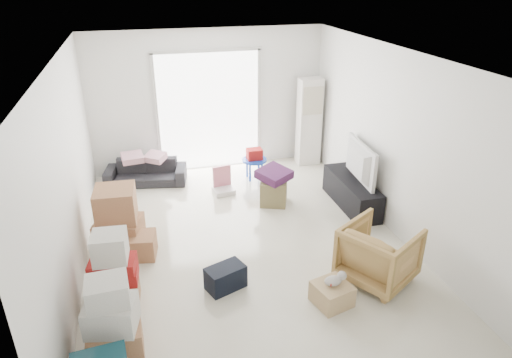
{
  "coord_description": "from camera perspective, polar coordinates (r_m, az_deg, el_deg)",
  "views": [
    {
      "loc": [
        -1.32,
        -5.53,
        3.69
      ],
      "look_at": [
        0.2,
        0.2,
        0.93
      ],
      "focal_mm": 32.0,
      "sensor_mm": 36.0,
      "label": 1
    }
  ],
  "objects": [
    {
      "name": "box_stack_a",
      "position": [
        5.01,
        -17.45,
        -16.94
      ],
      "size": [
        0.56,
        0.49,
        0.97
      ],
      "rotation": [
        0.0,
        0.0,
        -0.07
      ],
      "color": "#AA704C",
      "rests_on": "room_shell"
    },
    {
      "name": "armchair",
      "position": [
        6.04,
        15.14,
        -8.71
      ],
      "size": [
        1.09,
        1.11,
        0.85
      ],
      "primitive_type": "imported",
      "rotation": [
        0.0,
        0.0,
        2.11
      ],
      "color": "tan",
      "rests_on": "room_shell"
    },
    {
      "name": "blanket",
      "position": [
        7.64,
        2.26,
        0.32
      ],
      "size": [
        0.65,
        0.65,
        0.14
      ],
      "primitive_type": "cube",
      "rotation": [
        0.0,
        0.0,
        0.55
      ],
      "color": "#50204F",
      "rests_on": "ottoman"
    },
    {
      "name": "ac_tower",
      "position": [
        9.24,
        6.64,
        7.08
      ],
      "size": [
        0.45,
        0.3,
        1.75
      ],
      "primitive_type": "cube",
      "color": "silver",
      "rests_on": "room_shell"
    },
    {
      "name": "pillow_left",
      "position": [
        8.62,
        -15.28,
        3.28
      ],
      "size": [
        0.38,
        0.32,
        0.11
      ],
      "primitive_type": "cube",
      "rotation": [
        0.0,
        0.0,
        0.14
      ],
      "color": "#BE8A95",
      "rests_on": "sofa"
    },
    {
      "name": "sofa",
      "position": [
        8.72,
        -13.65,
        1.27
      ],
      "size": [
        1.53,
        0.7,
        0.58
      ],
      "primitive_type": "imported",
      "rotation": [
        0.0,
        0.0,
        -0.19
      ],
      "color": "#26262B",
      "rests_on": "room_shell"
    },
    {
      "name": "kids_table",
      "position": [
        8.6,
        -0.21,
        2.67
      ],
      "size": [
        0.47,
        0.47,
        0.6
      ],
      "rotation": [
        0.0,
        0.0,
        -0.2
      ],
      "color": "#133CBB",
      "rests_on": "room_shell"
    },
    {
      "name": "box_stack_b",
      "position": [
        5.66,
        -17.29,
        -11.47
      ],
      "size": [
        0.56,
        0.53,
        1.0
      ],
      "rotation": [
        0.0,
        0.0,
        -0.12
      ],
      "color": "#AA704C",
      "rests_on": "room_shell"
    },
    {
      "name": "ottoman",
      "position": [
        7.77,
        2.23,
        -1.6
      ],
      "size": [
        0.56,
        0.56,
        0.43
      ],
      "primitive_type": "cube",
      "rotation": [
        0.0,
        0.0,
        -0.37
      ],
      "color": "olive",
      "rests_on": "room_shell"
    },
    {
      "name": "loose_box",
      "position": [
        6.62,
        -14.17,
        -8.05
      ],
      "size": [
        0.46,
        0.46,
        0.33
      ],
      "primitive_type": "cube",
      "rotation": [
        0.0,
        0.0,
        -0.16
      ],
      "color": "#AA704C",
      "rests_on": "room_shell"
    },
    {
      "name": "duffel_bag",
      "position": [
        5.86,
        -3.83,
        -12.18
      ],
      "size": [
        0.55,
        0.44,
        0.31
      ],
      "primitive_type": "cube",
      "rotation": [
        0.0,
        0.0,
        0.36
      ],
      "color": "black",
      "rests_on": "room_shell"
    },
    {
      "name": "box_stack_c",
      "position": [
        6.74,
        -16.89,
        -4.88
      ],
      "size": [
        0.74,
        0.67,
        0.94
      ],
      "rotation": [
        0.0,
        0.0,
        -0.24
      ],
      "color": "#AA704C",
      "rests_on": "room_shell"
    },
    {
      "name": "tv_console",
      "position": [
        7.84,
        11.86,
        -1.67
      ],
      "size": [
        0.43,
        1.45,
        0.48
      ],
      "primitive_type": "cube",
      "color": "black",
      "rests_on": "room_shell"
    },
    {
      "name": "wood_crate",
      "position": [
        5.7,
        9.47,
        -13.98
      ],
      "size": [
        0.5,
        0.5,
        0.27
      ],
      "primitive_type": "cube",
      "rotation": [
        0.0,
        0.0,
        0.26
      ],
      "color": "tan",
      "rests_on": "room_shell"
    },
    {
      "name": "pillow_right",
      "position": [
        8.55,
        -12.52,
        3.42
      ],
      "size": [
        0.44,
        0.43,
        0.12
      ],
      "primitive_type": "cube",
      "rotation": [
        0.0,
        0.0,
        -0.67
      ],
      "color": "#BE8A95",
      "rests_on": "sofa"
    },
    {
      "name": "room_shell",
      "position": [
        6.14,
        -1.35,
        2.59
      ],
      "size": [
        4.98,
        6.48,
        3.18
      ],
      "color": "white",
      "rests_on": "ground"
    },
    {
      "name": "television",
      "position": [
        7.71,
        12.06,
        0.41
      ],
      "size": [
        0.72,
        1.15,
        0.14
      ],
      "primitive_type": "imported",
      "rotation": [
        0.0,
        0.0,
        1.49
      ],
      "color": "black",
      "rests_on": "tv_console"
    },
    {
      "name": "sliding_door",
      "position": [
        8.95,
        -5.9,
        8.98
      ],
      "size": [
        2.1,
        0.04,
        2.33
      ],
      "color": "white",
      "rests_on": "room_shell"
    },
    {
      "name": "plush_bunny",
      "position": [
        5.6,
        9.89,
        -12.27
      ],
      "size": [
        0.29,
        0.16,
        0.14
      ],
      "rotation": [
        0.0,
        0.0,
        0.19
      ],
      "color": "#B2ADA8",
      "rests_on": "wood_crate"
    },
    {
      "name": "toy_walker",
      "position": [
        8.2,
        -4.15,
        -0.8
      ],
      "size": [
        0.4,
        0.36,
        0.48
      ],
      "rotation": [
        0.0,
        0.0,
        0.15
      ],
      "color": "silver",
      "rests_on": "room_shell"
    }
  ]
}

